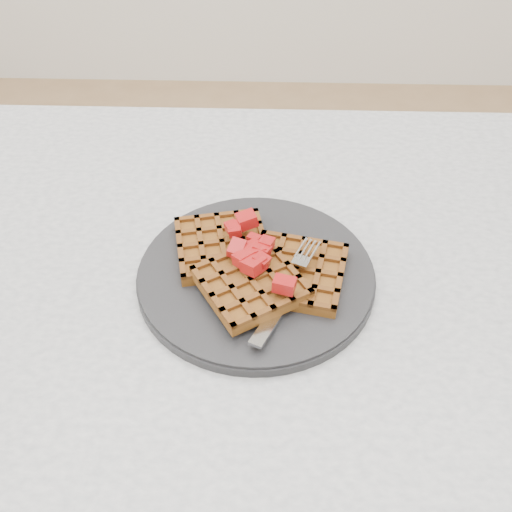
{
  "coord_description": "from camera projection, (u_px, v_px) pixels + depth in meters",
  "views": [
    {
      "loc": [
        -0.09,
        -0.54,
        1.27
      ],
      "look_at": [
        -0.1,
        -0.03,
        0.79
      ],
      "focal_mm": 40.0,
      "sensor_mm": 36.0,
      "label": 1
    }
  ],
  "objects": [
    {
      "name": "strawberry_pile",
      "position": [
        256.0,
        248.0,
        0.69
      ],
      "size": [
        0.15,
        0.15,
        0.02
      ],
      "primitive_type": null,
      "color": "#8E070A",
      "rests_on": "waffles"
    },
    {
      "name": "plate",
      "position": [
        256.0,
        274.0,
        0.72
      ],
      "size": [
        0.3,
        0.3,
        0.02
      ],
      "primitive_type": "cylinder",
      "color": "black",
      "rests_on": "table"
    },
    {
      "name": "fork",
      "position": [
        290.0,
        289.0,
        0.68
      ],
      "size": [
        0.1,
        0.17,
        0.02
      ],
      "primitive_type": null,
      "rotation": [
        0.0,
        0.0,
        -0.42
      ],
      "color": "silver",
      "rests_on": "plate"
    },
    {
      "name": "table",
      "position": [
        328.0,
        320.0,
        0.82
      ],
      "size": [
        1.2,
        0.8,
        0.75
      ],
      "color": "silver",
      "rests_on": "ground"
    },
    {
      "name": "ground",
      "position": [
        303.0,
        505.0,
        1.26
      ],
      "size": [
        4.0,
        4.0,
        0.0
      ],
      "primitive_type": "plane",
      "color": "tan",
      "rests_on": "ground"
    },
    {
      "name": "waffles",
      "position": [
        256.0,
        266.0,
        0.7
      ],
      "size": [
        0.23,
        0.22,
        0.03
      ],
      "color": "brown",
      "rests_on": "plate"
    }
  ]
}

